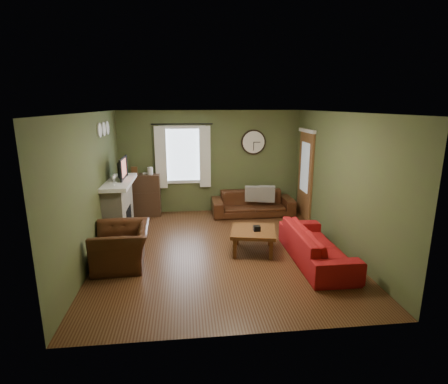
{
  "coord_description": "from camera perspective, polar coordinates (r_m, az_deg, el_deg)",
  "views": [
    {
      "loc": [
        -0.65,
        -6.26,
        2.73
      ],
      "look_at": [
        0.1,
        0.4,
        1.05
      ],
      "focal_mm": 28.0,
      "sensor_mm": 36.0,
      "label": 1
    }
  ],
  "objects": [
    {
      "name": "tv",
      "position": [
        7.81,
        -16.66,
        3.33
      ],
      "size": [
        0.08,
        0.6,
        0.35
      ],
      "primitive_type": "imported",
      "rotation": [
        0.0,
        0.0,
        1.57
      ],
      "color": "black",
      "rests_on": "mantel"
    },
    {
      "name": "sofa_red",
      "position": [
        6.49,
        14.83,
        -8.39
      ],
      "size": [
        0.81,
        2.06,
        0.6
      ],
      "primitive_type": "imported",
      "rotation": [
        0.0,
        0.0,
        1.57
      ],
      "color": "maroon",
      "rests_on": "floor"
    },
    {
      "name": "ceiling",
      "position": [
        6.3,
        -0.51,
        12.88
      ],
      "size": [
        4.6,
        5.2,
        0.0
      ],
      "primitive_type": "cube",
      "color": "white",
      "rests_on": "ground"
    },
    {
      "name": "wall_front",
      "position": [
        3.99,
        3.4,
        -7.0
      ],
      "size": [
        4.6,
        0.0,
        2.6
      ],
      "primitive_type": "cube",
      "color": "#48522C",
      "rests_on": "ground"
    },
    {
      "name": "curtain_rod",
      "position": [
        8.76,
        -6.86,
        10.96
      ],
      "size": [
        0.03,
        0.03,
        1.5
      ],
      "primitive_type": "cylinder",
      "color": "black",
      "rests_on": "wall_back"
    },
    {
      "name": "curtain_left",
      "position": [
        8.86,
        -10.28,
        5.54
      ],
      "size": [
        0.28,
        0.04,
        1.55
      ],
      "primitive_type": "cube",
      "color": "silver",
      "rests_on": "wall_back"
    },
    {
      "name": "mantel",
      "position": [
        7.71,
        -16.89,
        1.56
      ],
      "size": [
        0.58,
        1.6,
        0.08
      ],
      "primitive_type": "cube",
      "color": "white",
      "rests_on": "fireplace"
    },
    {
      "name": "armchair",
      "position": [
        6.38,
        -16.34,
        -8.47
      ],
      "size": [
        1.0,
        1.13,
        0.7
      ],
      "primitive_type": "imported",
      "rotation": [
        0.0,
        0.0,
        -1.51
      ],
      "color": "#3A1D0F",
      "rests_on": "floor"
    },
    {
      "name": "book",
      "position": [
        9.01,
        -13.03,
        2.38
      ],
      "size": [
        0.16,
        0.21,
        0.02
      ],
      "primitive_type": "imported",
      "rotation": [
        0.0,
        0.0,
        -0.05
      ],
      "color": "brown",
      "rests_on": "bookshelf"
    },
    {
      "name": "wine_glass_a",
      "position": [
        7.14,
        -17.6,
        1.67
      ],
      "size": [
        0.07,
        0.07,
        0.2
      ],
      "primitive_type": null,
      "color": "white",
      "rests_on": "mantel"
    },
    {
      "name": "tissue_box",
      "position": [
        6.62,
        5.35,
        -6.62
      ],
      "size": [
        0.13,
        0.13,
        0.1
      ],
      "primitive_type": "cube",
      "rotation": [
        0.0,
        0.0,
        0.01
      ],
      "color": "black",
      "rests_on": "coffee_table"
    },
    {
      "name": "medallion_left",
      "position": [
        7.27,
        -19.65,
        9.48
      ],
      "size": [
        0.28,
        0.28,
        0.03
      ],
      "primitive_type": "cylinder",
      "color": "white",
      "rests_on": "wall_left"
    },
    {
      "name": "medallion_right",
      "position": [
        7.95,
        -18.53,
        9.89
      ],
      "size": [
        0.28,
        0.28,
        0.03
      ],
      "primitive_type": "cylinder",
      "color": "white",
      "rests_on": "wall_left"
    },
    {
      "name": "tv_screen",
      "position": [
        7.79,
        -16.11,
        3.76
      ],
      "size": [
        0.02,
        0.62,
        0.36
      ],
      "primitive_type": "cube",
      "color": "#994C3F",
      "rests_on": "mantel"
    },
    {
      "name": "pillow_left",
      "position": [
        8.82,
        4.73,
        -0.29
      ],
      "size": [
        0.41,
        0.2,
        0.4
      ],
      "primitive_type": "cube",
      "rotation": [
        0.0,
        0.0,
        -0.22
      ],
      "color": "gray",
      "rests_on": "sofa_brown"
    },
    {
      "name": "pillow_right",
      "position": [
        8.84,
        6.96,
        -0.32
      ],
      "size": [
        0.44,
        0.21,
        0.42
      ],
      "primitive_type": "cube",
      "rotation": [
        0.0,
        0.0,
        -0.22
      ],
      "color": "gray",
      "rests_on": "sofa_brown"
    },
    {
      "name": "fireplace",
      "position": [
        7.86,
        -16.8,
        -2.65
      ],
      "size": [
        0.4,
        1.4,
        1.1
      ],
      "primitive_type": "cube",
      "color": "#B2A38B",
      "rests_on": "floor"
    },
    {
      "name": "door",
      "position": [
        8.78,
        13.14,
        2.67
      ],
      "size": [
        0.05,
        0.9,
        2.1
      ],
      "primitive_type": "cube",
      "color": "brown",
      "rests_on": "floor"
    },
    {
      "name": "floor",
      "position": [
        6.86,
        -0.46,
        -9.37
      ],
      "size": [
        4.6,
        5.2,
        0.0
      ],
      "primitive_type": "cube",
      "color": "#482A16",
      "rests_on": "ground"
    },
    {
      "name": "wall_clock",
      "position": [
        9.03,
        4.84,
        8.11
      ],
      "size": [
        0.64,
        0.06,
        0.64
      ],
      "primitive_type": null,
      "color": "white",
      "rests_on": "wall_back"
    },
    {
      "name": "firebox",
      "position": [
        7.9,
        -15.31,
        -4.36
      ],
      "size": [
        0.04,
        0.6,
        0.55
      ],
      "primitive_type": "cube",
      "color": "black",
      "rests_on": "fireplace"
    },
    {
      "name": "curtain_right",
      "position": [
        8.85,
        -3.12,
        5.73
      ],
      "size": [
        0.28,
        0.04,
        1.55
      ],
      "primitive_type": "cube",
      "color": "silver",
      "rests_on": "wall_back"
    },
    {
      "name": "wall_left",
      "position": [
        6.63,
        -20.66,
        0.7
      ],
      "size": [
        0.0,
        5.2,
        2.6
      ],
      "primitive_type": "cube",
      "color": "#48522C",
      "rests_on": "ground"
    },
    {
      "name": "coffee_table",
      "position": [
        6.72,
        4.79,
        -7.93
      ],
      "size": [
        0.97,
        0.97,
        0.44
      ],
      "primitive_type": null,
      "rotation": [
        0.0,
        0.0,
        -0.21
      ],
      "color": "brown",
      "rests_on": "floor"
    },
    {
      "name": "sofa_brown",
      "position": [
        8.9,
        4.69,
        -1.84
      ],
      "size": [
        2.05,
        0.8,
        0.6
      ],
      "primitive_type": "imported",
      "color": "#3A1D0F",
      "rests_on": "floor"
    },
    {
      "name": "wine_glass_b",
      "position": [
        7.26,
        -17.41,
        1.92
      ],
      "size": [
        0.07,
        0.07,
        0.21
      ],
      "primitive_type": null,
      "color": "white",
      "rests_on": "mantel"
    },
    {
      "name": "wall_back",
      "position": [
        9.0,
        -2.2,
        4.92
      ],
      "size": [
        4.6,
        0.0,
        2.6
      ],
      "primitive_type": "cube",
      "color": "#48522C",
      "rests_on": "ground"
    },
    {
      "name": "wall_right",
      "position": [
        7.07,
        18.41,
        1.66
      ],
      "size": [
        0.0,
        5.2,
        2.6
      ],
      "primitive_type": "cube",
      "color": "#48522C",
      "rests_on": "ground"
    },
    {
      "name": "window_pane",
      "position": [
        8.93,
        -6.71,
        6.06
      ],
      "size": [
        1.0,
        0.02,
        1.3
      ],
      "primitive_type": null,
      "color": "silver",
      "rests_on": "wall_back"
    },
    {
      "name": "bookshelf",
      "position": [
        9.0,
        -13.16,
        -0.49
      ],
      "size": [
        0.89,
        0.38,
        1.05
      ],
      "primitive_type": null,
      "color": "#3E281A",
      "rests_on": "floor"
    },
    {
      "name": "medallion_mid",
      "position": [
        7.61,
        -19.06,
        9.69
      ],
      "size": [
        0.28,
        0.28,
        0.03
      ],
      "primitive_type": "cylinder",
      "color": "white",
      "rests_on": "wall_left"
    }
  ]
}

